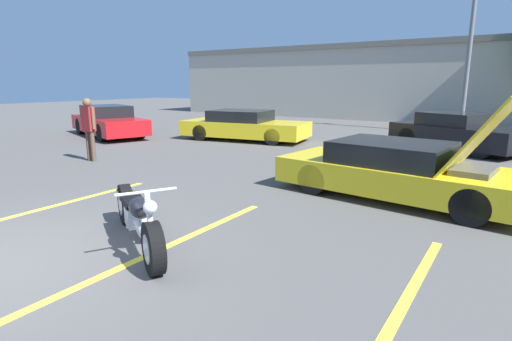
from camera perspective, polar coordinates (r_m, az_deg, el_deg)
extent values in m
cube|color=yellow|center=(7.84, -29.48, -5.16)|extent=(0.12, 4.75, 0.01)
cube|color=yellow|center=(5.44, -14.43, -11.27)|extent=(0.12, 4.75, 0.01)
cube|color=yellow|center=(4.00, 18.46, -20.85)|extent=(0.12, 4.75, 0.01)
cube|color=#B2AD9E|center=(25.31, 22.41, 11.62)|extent=(32.00, 4.00, 4.40)
cube|color=slate|center=(25.40, 22.81, 16.23)|extent=(32.00, 4.20, 0.30)
cylinder|color=slate|center=(19.33, 28.39, 16.85)|extent=(0.18, 0.18, 8.25)
cylinder|color=black|center=(4.78, -14.44, -10.70)|extent=(0.62, 0.45, 0.62)
cylinder|color=black|center=(6.55, -18.11, -4.56)|extent=(0.62, 0.45, 0.62)
cylinder|color=silver|center=(4.78, -14.44, -10.70)|extent=(0.38, 0.32, 0.34)
cylinder|color=silver|center=(6.55, -18.11, -4.56)|extent=(0.38, 0.32, 0.34)
cylinder|color=silver|center=(5.65, -16.58, -7.00)|extent=(1.47, 0.90, 0.12)
cube|color=silver|center=(5.77, -16.87, -6.19)|extent=(0.43, 0.39, 0.28)
ellipsoid|color=black|center=(5.29, -16.20, -5.09)|extent=(0.58, 0.49, 0.26)
cube|color=black|center=(5.85, -17.23, -4.10)|extent=(0.66, 0.53, 0.10)
cube|color=black|center=(6.46, -18.15, -3.22)|extent=(0.41, 0.36, 0.10)
cylinder|color=silver|center=(4.75, -14.90, -6.69)|extent=(0.30, 0.21, 0.62)
cylinder|color=silver|center=(4.77, -15.39, -2.95)|extent=(0.38, 0.63, 0.04)
sphere|color=silver|center=(4.66, -14.88, -5.09)|extent=(0.16, 0.16, 0.16)
cylinder|color=silver|center=(6.08, -16.27, -6.17)|extent=(1.12, 0.69, 0.09)
cube|color=yellow|center=(8.01, 19.78, -0.86)|extent=(4.68, 2.25, 0.50)
cube|color=black|center=(7.98, 18.80, 2.49)|extent=(2.19, 1.81, 0.40)
cylinder|color=black|center=(6.95, 28.36, -4.57)|extent=(0.62, 0.28, 0.60)
cylinder|color=black|center=(8.45, 30.51, -1.99)|extent=(0.62, 0.28, 0.60)
cylinder|color=black|center=(7.93, 8.21, -1.23)|extent=(0.62, 0.28, 0.60)
cylinder|color=black|center=(9.27, 13.27, 0.56)|extent=(0.62, 0.28, 0.60)
cube|color=yellow|center=(7.54, 29.53, 4.41)|extent=(1.11, 1.73, 1.32)
cube|color=#4C4C51|center=(7.66, 28.64, -0.64)|extent=(0.70, 1.04, 0.28)
cube|color=yellow|center=(15.37, -1.55, 6.03)|extent=(5.00, 2.67, 0.56)
cube|color=black|center=(15.40, -2.21, 7.85)|extent=(2.39, 2.05, 0.41)
cylinder|color=black|center=(14.03, 2.42, 4.82)|extent=(0.63, 0.32, 0.60)
cylinder|color=black|center=(15.60, 4.71, 5.56)|extent=(0.63, 0.32, 0.60)
cylinder|color=black|center=(15.35, -7.91, 5.37)|extent=(0.63, 0.32, 0.60)
cylinder|color=black|center=(16.80, -4.87, 6.05)|extent=(0.63, 0.32, 0.60)
cube|color=red|center=(17.52, -20.30, 6.21)|extent=(5.00, 3.12, 0.60)
cube|color=black|center=(17.65, -20.62, 7.96)|extent=(2.50, 2.13, 0.46)
cylinder|color=black|center=(15.93, -21.19, 5.06)|extent=(0.72, 0.43, 0.69)
cylinder|color=black|center=(16.41, -16.22, 5.60)|extent=(0.72, 0.43, 0.69)
cylinder|color=black|center=(18.73, -23.81, 5.83)|extent=(0.72, 0.43, 0.69)
cylinder|color=black|center=(19.14, -19.50, 6.29)|extent=(0.72, 0.43, 0.69)
cube|color=black|center=(14.51, 26.86, 4.52)|extent=(4.43, 3.37, 0.63)
cube|color=black|center=(14.54, 26.52, 6.62)|extent=(2.34, 2.27, 0.41)
cylinder|color=black|center=(13.21, 29.48, 2.88)|extent=(0.69, 0.48, 0.66)
cylinder|color=black|center=(14.64, 32.61, 3.31)|extent=(0.69, 0.48, 0.66)
cylinder|color=black|center=(14.57, 20.94, 4.42)|extent=(0.69, 0.48, 0.66)
cylinder|color=black|center=(15.87, 24.55, 4.71)|extent=(0.69, 0.48, 0.66)
cylinder|color=brown|center=(12.17, -22.80, 3.28)|extent=(0.12, 0.12, 0.85)
cylinder|color=brown|center=(12.01, -22.26, 3.21)|extent=(0.12, 0.12, 0.85)
cube|color=maroon|center=(12.01, -22.83, 6.81)|extent=(0.36, 0.20, 0.67)
cylinder|color=brown|center=(12.19, -23.43, 6.99)|extent=(0.08, 0.08, 0.60)
cylinder|color=brown|center=(11.82, -22.25, 6.95)|extent=(0.08, 0.08, 0.60)
sphere|color=brown|center=(11.98, -23.01, 8.95)|extent=(0.23, 0.23, 0.23)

